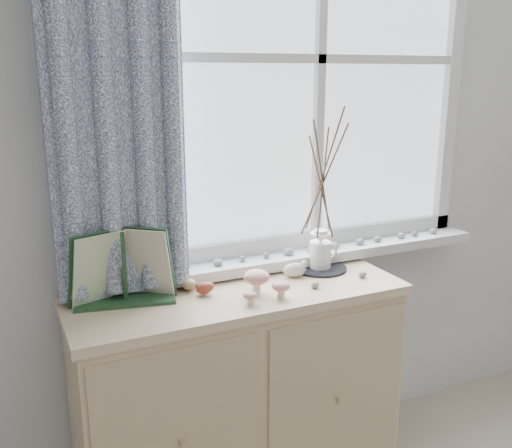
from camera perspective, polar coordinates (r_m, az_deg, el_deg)
name	(u,v)px	position (r m, az deg, el deg)	size (l,w,h in m)	color
sideboard	(239,397)	(2.23, -1.73, -16.87)	(1.20, 0.45, 0.85)	#D1B092
botanical_book	(125,268)	(1.90, -12.94, -4.34)	(0.38, 0.13, 0.27)	#1E3F23
toadstool_cluster	(261,282)	(1.97, 0.55, -5.82)	(0.18, 0.15, 0.09)	white
wooden_eggs	(188,284)	(2.04, -6.78, -5.95)	(0.13, 0.17, 0.06)	tan
songbird_figurine	(295,269)	(2.16, 3.89, -4.52)	(0.12, 0.05, 0.06)	beige
crocheted_doily	(320,268)	(2.26, 6.40, -4.40)	(0.21, 0.21, 0.01)	black
twig_pitcher	(323,176)	(2.17, 6.68, 4.75)	(0.25, 0.25, 0.64)	silver
sideboard_pebbles	(327,276)	(2.15, 7.09, -5.23)	(0.25, 0.19, 0.02)	gray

